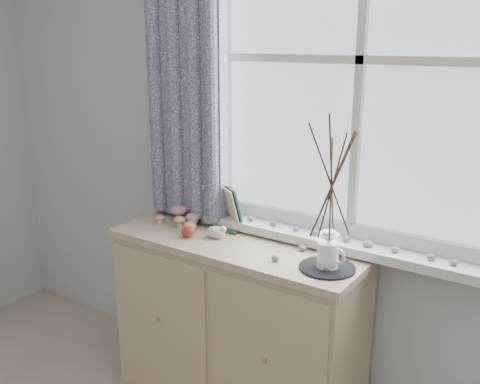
{
  "coord_description": "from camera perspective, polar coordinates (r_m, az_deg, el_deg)",
  "views": [
    {
      "loc": [
        1.13,
        -0.11,
        1.73
      ],
      "look_at": [
        -0.1,
        1.7,
        1.1
      ],
      "focal_mm": 40.0,
      "sensor_mm": 36.0,
      "label": 1
    }
  ],
  "objects": [
    {
      "name": "sideboard_pebbles",
      "position": [
        2.27,
        6.63,
        -6.54
      ],
      "size": [
        0.34,
        0.23,
        0.02
      ],
      "color": "gray",
      "rests_on": "sideboard"
    },
    {
      "name": "twig_pitcher",
      "position": [
        2.05,
        9.73,
        1.32
      ],
      "size": [
        0.28,
        0.28,
        0.64
      ],
      "rotation": [
        0.0,
        0.0,
        -0.29
      ],
      "color": "white",
      "rests_on": "crocheted_doily"
    },
    {
      "name": "songbird_figurine",
      "position": [
        2.45,
        -2.61,
        -4.23
      ],
      "size": [
        0.13,
        0.08,
        0.06
      ],
      "primitive_type": null,
      "rotation": [
        0.0,
        0.0,
        0.16
      ],
      "color": "white",
      "rests_on": "sideboard"
    },
    {
      "name": "toadstool_cluster",
      "position": [
        2.65,
        -6.31,
        -2.43
      ],
      "size": [
        0.22,
        0.15,
        0.08
      ],
      "color": "beige",
      "rests_on": "sideboard"
    },
    {
      "name": "sideboard",
      "position": [
        2.61,
        -0.37,
        -13.98
      ],
      "size": [
        1.2,
        0.45,
        0.85
      ],
      "color": "tan",
      "rests_on": "ground"
    },
    {
      "name": "crocheted_doily",
      "position": [
        2.17,
        9.28,
        -7.98
      ],
      "size": [
        0.23,
        0.23,
        0.01
      ],
      "primitive_type": "cylinder",
      "color": "black",
      "rests_on": "sideboard"
    },
    {
      "name": "wooden_eggs",
      "position": [
        2.54,
        -5.34,
        -3.63
      ],
      "size": [
        0.14,
        0.18,
        0.07
      ],
      "color": "tan",
      "rests_on": "sideboard"
    },
    {
      "name": "botanical_book",
      "position": [
        2.55,
        -2.59,
        -1.57
      ],
      "size": [
        0.32,
        0.16,
        0.22
      ],
      "primitive_type": null,
      "rotation": [
        0.0,
        0.0,
        -0.09
      ],
      "color": "#1C3B29",
      "rests_on": "sideboard"
    }
  ]
}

